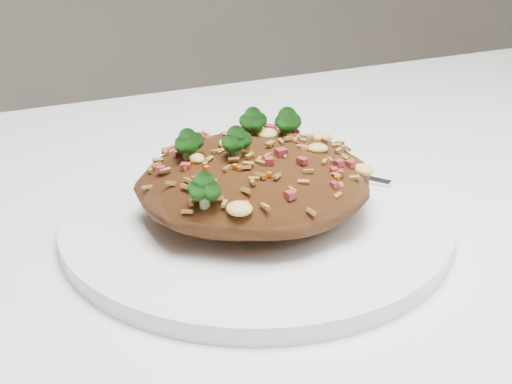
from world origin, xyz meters
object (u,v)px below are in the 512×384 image
plate (256,218)px  fried_rice (255,171)px  dining_table (338,355)px  fork (307,166)px

plate → fried_rice: fried_rice is taller
plate → dining_table: bearing=-54.5°
dining_table → fried_rice: bearing=125.6°
dining_table → fork: 0.16m
fork → plate: bearing=-90.5°
dining_table → plate: (-0.04, 0.06, 0.10)m
dining_table → plate: plate is taller
plate → fork: (0.07, 0.05, 0.01)m
dining_table → fork: fork is taller
fried_rice → fork: (0.07, 0.05, -0.03)m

